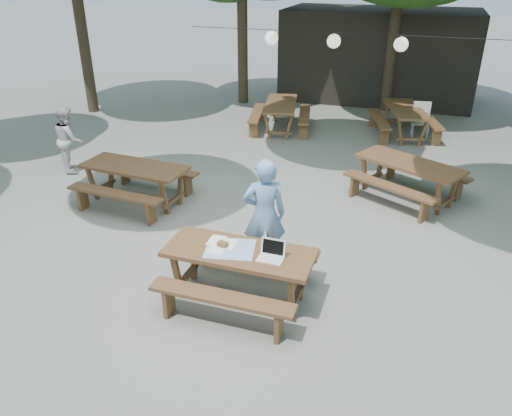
{
  "coord_description": "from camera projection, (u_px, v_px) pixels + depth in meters",
  "views": [
    {
      "loc": [
        2.06,
        -6.69,
        4.22
      ],
      "look_at": [
        0.05,
        -0.71,
        1.05
      ],
      "focal_mm": 35.0,
      "sensor_mm": 36.0,
      "label": 1
    }
  ],
  "objects": [
    {
      "name": "tabletop_clutter",
      "position": [
        228.0,
        247.0,
        6.66
      ],
      "size": [
        0.75,
        0.67,
        0.08
      ],
      "color": "blue",
      "rests_on": "main_picnic_table"
    },
    {
      "name": "picnic_table_ne",
      "position": [
        407.0,
        180.0,
        9.64
      ],
      "size": [
        2.42,
        2.28,
        0.75
      ],
      "rotation": [
        0.0,
        0.0,
        -0.48
      ],
      "color": "#4D2A1B",
      "rests_on": "ground"
    },
    {
      "name": "picnic_table_nw",
      "position": [
        136.0,
        183.0,
        9.48
      ],
      "size": [
        2.05,
        1.72,
        0.75
      ],
      "rotation": [
        0.0,
        0.0,
        -0.07
      ],
      "color": "#4D2A1B",
      "rests_on": "ground"
    },
    {
      "name": "plastic_chair",
      "position": [
        420.0,
        128.0,
        13.03
      ],
      "size": [
        0.49,
        0.49,
        0.9
      ],
      "rotation": [
        0.0,
        0.0,
        0.11
      ],
      "color": "silver",
      "rests_on": "ground"
    },
    {
      "name": "woman",
      "position": [
        264.0,
        215.0,
        7.28
      ],
      "size": [
        0.74,
        0.62,
        1.74
      ],
      "primitive_type": "imported",
      "rotation": [
        0.0,
        0.0,
        3.53
      ],
      "color": "#6E99C9",
      "rests_on": "ground"
    },
    {
      "name": "pavilion",
      "position": [
        379.0,
        55.0,
        16.27
      ],
      "size": [
        6.0,
        3.0,
        2.8
      ],
      "primitive_type": "cube",
      "color": "black",
      "rests_on": "ground"
    },
    {
      "name": "paper_lanterns",
      "position": [
        334.0,
        41.0,
        12.21
      ],
      "size": [
        9.0,
        0.34,
        0.38
      ],
      "color": "black",
      "rests_on": "ground"
    },
    {
      "name": "ground",
      "position": [
        267.0,
        247.0,
        8.15
      ],
      "size": [
        80.0,
        80.0,
        0.0
      ],
      "primitive_type": "plane",
      "color": "slate",
      "rests_on": "ground"
    },
    {
      "name": "picnic_table_far_w",
      "position": [
        280.0,
        116.0,
        13.53
      ],
      "size": [
        1.94,
        2.19,
        0.75
      ],
      "rotation": [
        0.0,
        0.0,
        1.78
      ],
      "color": "#4D2A1B",
      "rests_on": "ground"
    },
    {
      "name": "laptop",
      "position": [
        272.0,
        254.0,
        6.43
      ],
      "size": [
        0.33,
        0.26,
        0.24
      ],
      "rotation": [
        0.0,
        0.0,
        -0.01
      ],
      "color": "white",
      "rests_on": "main_picnic_table"
    },
    {
      "name": "second_person",
      "position": [
        69.0,
        139.0,
        10.8
      ],
      "size": [
        0.86,
        0.87,
        1.42
      ],
      "primitive_type": "imported",
      "rotation": [
        0.0,
        0.0,
        2.27
      ],
      "color": "silver",
      "rests_on": "ground"
    },
    {
      "name": "picnic_table_far_e",
      "position": [
        404.0,
        121.0,
        13.07
      ],
      "size": [
        2.05,
        2.27,
        0.75
      ],
      "rotation": [
        0.0,
        0.0,
        1.86
      ],
      "color": "#4D2A1B",
      "rests_on": "ground"
    },
    {
      "name": "main_picnic_table",
      "position": [
        240.0,
        273.0,
        6.77
      ],
      "size": [
        2.0,
        1.58,
        0.75
      ],
      "color": "#4D2A1B",
      "rests_on": "ground"
    }
  ]
}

